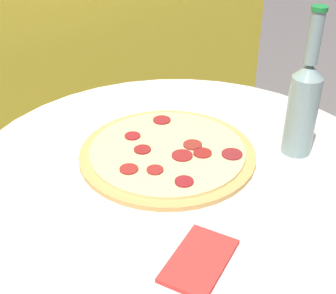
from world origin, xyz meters
TOP-DOWN VIEW (x-y plane):
  - table at (0.00, 0.00)m, footprint 0.85×0.85m
  - pizza at (0.00, 0.05)m, footprint 0.36×0.36m
  - beer_bottle at (0.24, -0.06)m, footprint 0.06×0.06m
  - napkin at (-0.10, -0.23)m, footprint 0.15×0.14m

SIDE VIEW (x-z plane):
  - table at x=0.00m, z-range 0.17..0.95m
  - napkin at x=-0.10m, z-range 0.78..0.79m
  - pizza at x=0.00m, z-range 0.78..0.80m
  - beer_bottle at x=0.24m, z-range 0.74..1.04m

